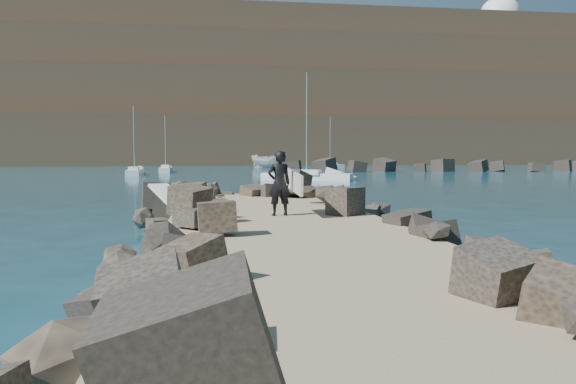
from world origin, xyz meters
The scene contains 16 objects.
ground centered at (0.00, 0.00, 0.00)m, with size 800.00×800.00×0.00m, color #0F384C.
jetty centered at (0.00, -2.00, 0.30)m, with size 6.00×26.00×0.60m, color #8C7759.
riprap_left centered at (-2.90, -1.50, 0.50)m, with size 2.60×22.00×1.00m, color black.
riprap_right centered at (2.90, -1.50, 0.50)m, with size 2.60×22.00×1.00m, color black.
breakwater_secondary centered at (35.00, 55.00, 0.60)m, with size 52.00×4.00×1.20m, color black.
headland centered at (10.00, 160.00, 16.00)m, with size 360.00×140.00×32.00m, color #2D4919.
surfboard_resting centered at (-3.05, 2.68, 1.04)m, with size 0.64×2.55×0.08m, color white.
boat_imported centered at (8.02, 76.12, 1.14)m, with size 2.22×5.91×2.28m, color silver.
surfer_with_board centered at (0.23, 1.92, 1.56)m, with size 0.89×2.36×1.90m.
radome centered at (91.50, 156.80, 43.81)m, with size 12.83×12.83×20.32m.
sailboat_d centered at (17.54, 73.00, 0.35)m, with size 3.15×7.05×8.33m.
sailboat_c centered at (6.81, 34.33, 0.35)m, with size 8.02×5.05×9.59m.
sailboat_f centered at (30.80, 97.88, 0.35)m, with size 2.29×6.06×7.26m.
sailboat_b centered at (-6.97, 56.74, 0.35)m, with size 1.31×5.91×7.24m.
sailboat_a centered at (-9.63, 47.72, 0.35)m, with size 1.58×6.34×7.68m.
headland_buildings centered at (16.81, 152.19, 33.97)m, with size 137.50×30.50×5.00m.
Camera 1 is at (-1.94, -14.38, 2.45)m, focal length 35.00 mm.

